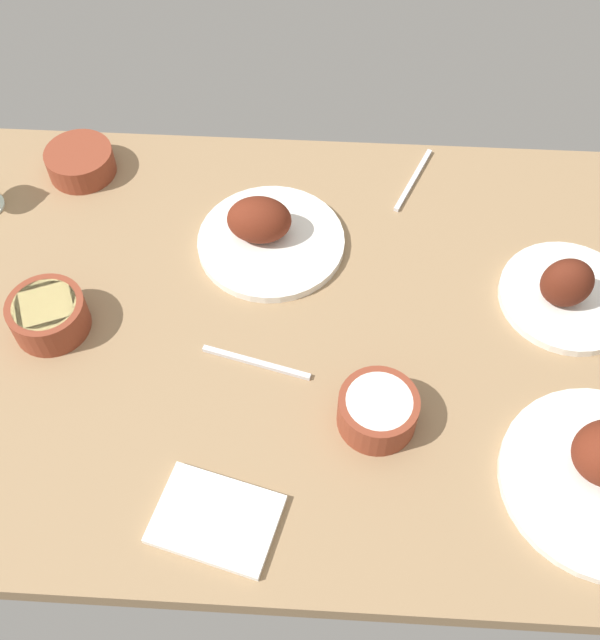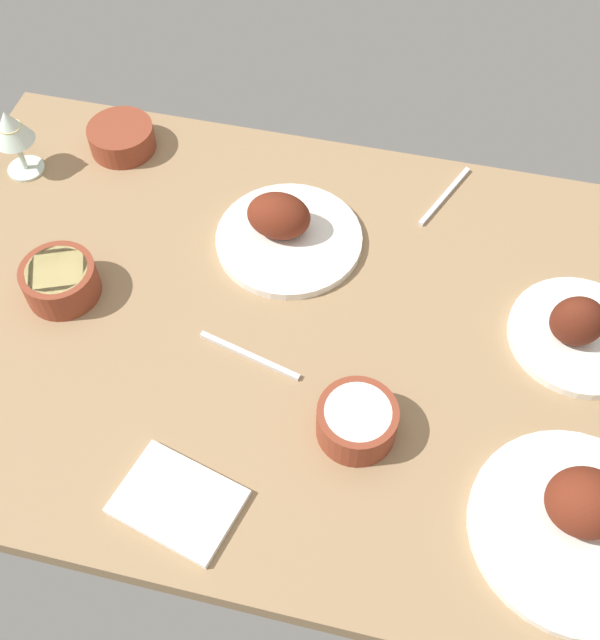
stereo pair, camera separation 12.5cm
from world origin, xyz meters
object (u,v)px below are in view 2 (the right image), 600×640
folded_napkin (178,502)px  fork_loose (445,196)px  plate_far_side (579,518)px  bowl_pasta (60,280)px  plate_near_viewer (579,330)px  wine_glass (11,129)px  spoon_loose (249,355)px  bowl_cream (357,421)px  bowl_sauce (121,137)px  plate_center_main (285,230)px

folded_napkin → fork_loose: bearing=66.7°
plate_far_side → bowl_pasta: 88.42cm
plate_near_viewer → folded_napkin: bearing=-142.5°
wine_glass → spoon_loose: (53.21, -31.28, -9.53)cm
bowl_cream → bowl_sauce: bowl_cream is taller
bowl_pasta → bowl_sauce: bearing=94.7°
bowl_pasta → wine_glass: size_ratio=0.89×
bowl_cream → bowl_pasta: bearing=164.8°
bowl_pasta → folded_napkin: size_ratio=0.74×
plate_near_viewer → bowl_sauce: bearing=163.5°
fork_loose → plate_center_main: bearing=-34.4°
wine_glass → fork_loose: bearing=8.0°
plate_center_main → bowl_sauce: 39.98cm
plate_near_viewer → wine_glass: 105.32cm
plate_near_viewer → bowl_pasta: plate_near_viewer is taller
plate_center_main → fork_loose: 31.60cm
plate_near_viewer → bowl_cream: (-31.53, -24.33, 0.54)cm
plate_center_main → plate_far_side: bearing=-39.0°
plate_far_side → bowl_pasta: plate_far_side is taller
folded_napkin → spoon_loose: 26.28cm
plate_center_main → fork_loose: size_ratio=1.49×
plate_center_main → fork_loose: bearing=32.6°
plate_center_main → spoon_loose: size_ratio=1.44×
bowl_pasta → plate_near_viewer: bearing=6.7°
bowl_sauce → folded_napkin: 75.41cm
plate_center_main → fork_loose: plate_center_main is taller
bowl_cream → bowl_sauce: bearing=138.1°
plate_near_viewer → folded_napkin: 68.02cm
wine_glass → bowl_sauce: bearing=31.9°
plate_near_viewer → spoon_loose: plate_near_viewer is taller
plate_near_viewer → plate_far_side: 31.87cm
plate_center_main → spoon_loose: 25.51cm
bowl_cream → fork_loose: bearing=82.2°
bowl_sauce → bowl_pasta: bearing=-85.3°
bowl_cream → spoon_loose: bearing=154.7°
spoon_loose → plate_center_main: bearing=-74.7°
plate_far_side → plate_center_main: bearing=141.0°
bowl_cream → wine_glass: 83.07cm
plate_far_side → bowl_sauce: size_ratio=2.34×
bowl_cream → folded_napkin: bearing=-142.8°
bowl_cream → bowl_sauce: (-56.18, 50.38, -0.56)cm
plate_center_main → wine_glass: size_ratio=1.86×
folded_napkin → spoon_loose: size_ratio=0.94×
bowl_cream → plate_far_side: bearing=-13.1°
wine_glass → plate_near_viewer: bearing=-8.8°
bowl_sauce → folded_napkin: bearing=-63.4°
wine_glass → spoon_loose: wine_glass is taller
plate_near_viewer → fork_loose: plate_near_viewer is taller
wine_glass → spoon_loose: 62.45cm
plate_far_side → fork_loose: plate_far_side is taller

